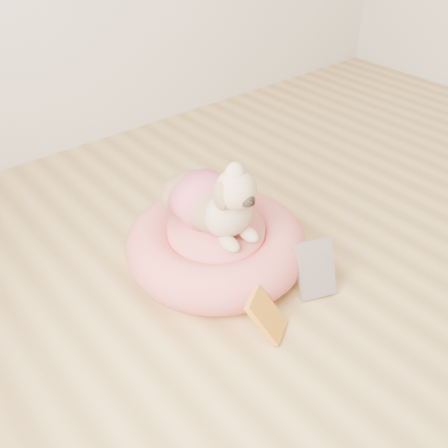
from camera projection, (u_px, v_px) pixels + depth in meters
pet_bed at (216, 245)px, 2.06m from camera, size 0.74×0.74×0.19m
dog at (213, 188)px, 1.90m from camera, size 0.33×0.48×0.35m
book_yellow at (266, 315)px, 1.75m from camera, size 0.17×0.18×0.16m
book_white at (316, 269)px, 1.92m from camera, size 0.18×0.17×0.21m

